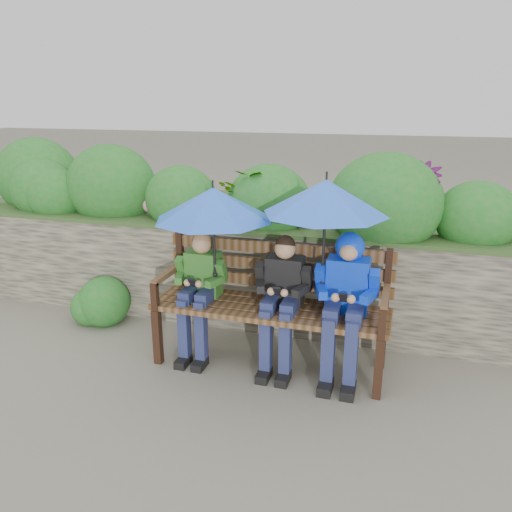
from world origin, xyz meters
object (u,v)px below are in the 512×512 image
(umbrella_right, at_px, (326,197))
(park_bench, at_px, (272,297))
(boy_middle, at_px, (282,295))
(boy_left, at_px, (200,287))
(boy_right, at_px, (346,293))
(umbrella_left, at_px, (213,204))

(umbrella_right, bearing_deg, park_bench, 170.62)
(park_bench, relative_size, boy_middle, 1.73)
(boy_left, bearing_deg, umbrella_right, 1.02)
(park_bench, height_order, boy_middle, boy_middle)
(park_bench, distance_m, boy_middle, 0.16)
(boy_right, distance_m, umbrella_left, 1.29)
(boy_right, bearing_deg, umbrella_right, 175.67)
(park_bench, distance_m, boy_right, 0.65)
(park_bench, bearing_deg, umbrella_left, -168.32)
(boy_middle, distance_m, boy_right, 0.53)
(park_bench, bearing_deg, umbrella_right, -9.38)
(boy_left, bearing_deg, boy_right, 0.19)
(boy_left, distance_m, umbrella_left, 0.76)
(boy_left, height_order, umbrella_left, umbrella_left)
(boy_middle, bearing_deg, umbrella_right, 3.84)
(park_bench, xyz_separation_m, boy_left, (-0.63, -0.09, 0.05))
(boy_middle, relative_size, umbrella_right, 1.18)
(umbrella_left, bearing_deg, boy_middle, 0.61)
(boy_right, bearing_deg, boy_left, -179.81)
(boy_left, relative_size, boy_middle, 0.98)
(boy_middle, distance_m, umbrella_right, 0.90)
(park_bench, bearing_deg, boy_right, -7.82)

